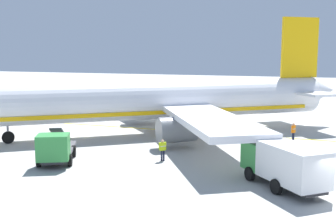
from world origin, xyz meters
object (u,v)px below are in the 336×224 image
object	(u,v)px
cargo_container_near	(236,128)
airliner_foreground	(160,101)
crew_loader_right	(293,131)
service_truck_catering	(56,148)
service_truck_baggage	(284,163)
crew_loader_left	(163,148)

from	to	relation	value
cargo_container_near	airliner_foreground	bearing A→B (deg)	96.37
crew_loader_right	service_truck_catering	bearing A→B (deg)	130.76
service_truck_baggage	crew_loader_right	size ratio (longest dim) A/B	3.43
airliner_foreground	cargo_container_near	bearing A→B (deg)	-83.63
service_truck_catering	cargo_container_near	xyz separation A→B (m)	(13.99, -10.68, -0.25)
cargo_container_near	crew_loader_left	bearing A→B (deg)	161.45
crew_loader_left	service_truck_catering	bearing A→B (deg)	115.73
service_truck_baggage	service_truck_catering	world-z (taller)	service_truck_baggage
cargo_container_near	service_truck_baggage	bearing A→B (deg)	-158.25
service_truck_baggage	cargo_container_near	size ratio (longest dim) A/B	2.71
airliner_foreground	crew_loader_left	world-z (taller)	airliner_foreground
service_truck_catering	crew_loader_left	size ratio (longest dim) A/B	3.99
service_truck_baggage	service_truck_catering	bearing A→B (deg)	89.74
service_truck_baggage	crew_loader_left	bearing A→B (deg)	68.99
service_truck_catering	service_truck_baggage	bearing A→B (deg)	-90.26
service_truck_baggage	airliner_foreground	bearing A→B (deg)	44.80
cargo_container_near	crew_loader_left	size ratio (longest dim) A/B	1.37
service_truck_baggage	crew_loader_left	xyz separation A→B (m)	(3.51, 9.15, -0.58)
service_truck_baggage	cargo_container_near	xyz separation A→B (m)	(14.06, 5.61, -0.63)
airliner_foreground	cargo_container_near	distance (m)	7.96
service_truck_catering	crew_loader_left	xyz separation A→B (m)	(3.44, -7.14, -0.20)
service_truck_baggage	crew_loader_left	distance (m)	9.82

